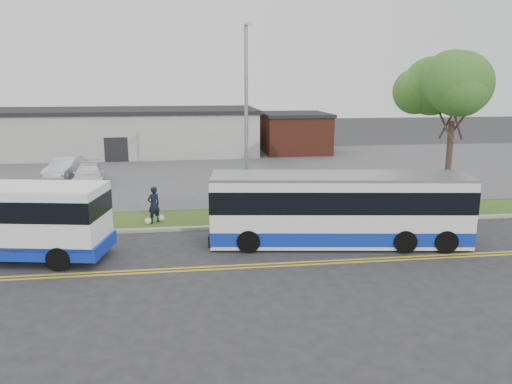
{
  "coord_description": "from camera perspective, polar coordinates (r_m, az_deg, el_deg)",
  "views": [
    {
      "loc": [
        0.07,
        -21.87,
        6.95
      ],
      "look_at": [
        3.35,
        1.79,
        1.6
      ],
      "focal_mm": 35.0,
      "sensor_mm": 36.0,
      "label": 1
    }
  ],
  "objects": [
    {
      "name": "shuttle_bus",
      "position": [
        21.63,
        -25.05,
        -2.95
      ],
      "size": [
        8.05,
        3.85,
        2.97
      ],
      "rotation": [
        0.0,
        0.0,
        -0.19
      ],
      "color": "#102CB0",
      "rests_on": "ground"
    },
    {
      "name": "pedestrian",
      "position": [
        24.91,
        -11.61,
        -1.44
      ],
      "size": [
        0.79,
        0.74,
        1.82
      ],
      "primitive_type": "imported",
      "rotation": [
        0.0,
        0.0,
        3.74
      ],
      "color": "black",
      "rests_on": "verge"
    },
    {
      "name": "tree_east",
      "position": [
        28.52,
        21.71,
        10.25
      ],
      "size": [
        5.2,
        5.2,
        8.33
      ],
      "color": "#3A291F",
      "rests_on": "verge"
    },
    {
      "name": "streetlight_near",
      "position": [
        24.83,
        -1.11,
        8.65
      ],
      "size": [
        0.35,
        1.53,
        9.5
      ],
      "color": "gray",
      "rests_on": "verge"
    },
    {
      "name": "brick_wing",
      "position": [
        49.25,
        4.41,
        6.77
      ],
      "size": [
        6.3,
        7.3,
        3.9
      ],
      "color": "brown",
      "rests_on": "ground"
    },
    {
      "name": "curb",
      "position": [
        23.98,
        -7.75,
        -4.16
      ],
      "size": [
        80.0,
        0.3,
        0.15
      ],
      "primitive_type": "cube",
      "color": "#9E9B93",
      "rests_on": "ground"
    },
    {
      "name": "grocery_bag_left",
      "position": [
        24.88,
        -12.25,
        -3.27
      ],
      "size": [
        0.32,
        0.32,
        0.32
      ],
      "primitive_type": "sphere",
      "color": "white",
      "rests_on": "verge"
    },
    {
      "name": "ground",
      "position": [
        22.95,
        -7.72,
        -5.13
      ],
      "size": [
        140.0,
        140.0,
        0.0
      ],
      "primitive_type": "plane",
      "color": "#28282B",
      "rests_on": "ground"
    },
    {
      "name": "lane_line_north",
      "position": [
        19.32,
        -7.65,
        -8.57
      ],
      "size": [
        70.0,
        0.12,
        0.01
      ],
      "primitive_type": "cube",
      "color": "gold",
      "rests_on": "ground"
    },
    {
      "name": "lane_line_south",
      "position": [
        19.04,
        -7.65,
        -8.9
      ],
      "size": [
        70.0,
        0.12,
        0.01
      ],
      "primitive_type": "cube",
      "color": "gold",
      "rests_on": "ground"
    },
    {
      "name": "grocery_bag_right",
      "position": [
        25.32,
        -10.82,
        -2.93
      ],
      "size": [
        0.32,
        0.32,
        0.32
      ],
      "primitive_type": "sphere",
      "color": "white",
      "rests_on": "verge"
    },
    {
      "name": "transit_bus",
      "position": [
        21.74,
        9.42,
        -1.95
      ],
      "size": [
        11.25,
        4.03,
        3.05
      ],
      "rotation": [
        0.0,
        0.0,
        -0.14
      ],
      "color": "white",
      "rests_on": "ground"
    },
    {
      "name": "verge",
      "position": [
        25.72,
        -7.77,
        -3.06
      ],
      "size": [
        80.0,
        3.3,
        0.1
      ],
      "primitive_type": "cube",
      "color": "#364F1A",
      "rests_on": "ground"
    },
    {
      "name": "parked_car_b",
      "position": [
        35.21,
        -18.57,
        1.89
      ],
      "size": [
        2.52,
        4.98,
        1.39
      ],
      "primitive_type": "imported",
      "rotation": [
        0.0,
        0.0,
        0.12
      ],
      "color": "white",
      "rests_on": "parking_lot"
    },
    {
      "name": "parking_lot",
      "position": [
        39.48,
        -7.88,
        2.44
      ],
      "size": [
        80.0,
        25.0,
        0.1
      ],
      "primitive_type": "cube",
      "color": "#4C4C4F",
      "rests_on": "ground"
    },
    {
      "name": "parked_car_a",
      "position": [
        37.9,
        -20.96,
        2.55
      ],
      "size": [
        2.38,
        4.86,
        1.53
      ],
      "primitive_type": "imported",
      "rotation": [
        0.0,
        0.0,
        -0.17
      ],
      "color": "silver",
      "rests_on": "parking_lot"
    },
    {
      "name": "commercial_building",
      "position": [
        49.48,
        -15.01,
        6.67
      ],
      "size": [
        25.4,
        10.4,
        4.35
      ],
      "color": "#9E9E99",
      "rests_on": "ground"
    }
  ]
}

